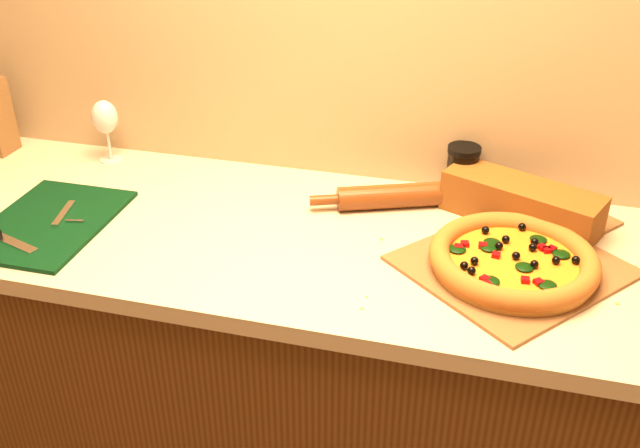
% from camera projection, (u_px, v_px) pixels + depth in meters
% --- Properties ---
extents(cabinet, '(2.80, 0.65, 0.86)m').
position_uv_depth(cabinet, '(331.00, 391.00, 1.86)').
color(cabinet, '#48280F').
rests_on(cabinet, ground).
extents(countertop, '(2.84, 0.68, 0.04)m').
position_uv_depth(countertop, '(332.00, 244.00, 1.63)').
color(countertop, '#C1B497').
rests_on(countertop, cabinet).
extents(pizza_peel, '(0.55, 0.57, 0.01)m').
position_uv_depth(pizza_peel, '(517.00, 263.00, 1.52)').
color(pizza_peel, brown).
rests_on(pizza_peel, countertop).
extents(pizza, '(0.35, 0.35, 0.05)m').
position_uv_depth(pizza, '(513.00, 260.00, 1.48)').
color(pizza, '#C58331').
rests_on(pizza, pizza_peel).
extents(cutting_board, '(0.29, 0.38, 0.03)m').
position_uv_depth(cutting_board, '(47.00, 223.00, 1.67)').
color(cutting_board, black).
rests_on(cutting_board, countertop).
extents(rolling_pin, '(0.41, 0.18, 0.06)m').
position_uv_depth(rolling_pin, '(398.00, 196.00, 1.74)').
color(rolling_pin, '#5A240F').
rests_on(rolling_pin, countertop).
extents(bread_bag, '(0.38, 0.25, 0.10)m').
position_uv_depth(bread_bag, '(521.00, 203.00, 1.66)').
color(bread_bag, brown).
rests_on(bread_bag, countertop).
extents(wine_glass, '(0.07, 0.07, 0.17)m').
position_uv_depth(wine_glass, '(105.00, 119.00, 1.92)').
color(wine_glass, silver).
rests_on(wine_glass, countertop).
extents(dark_jar, '(0.08, 0.08, 0.13)m').
position_uv_depth(dark_jar, '(462.00, 171.00, 1.77)').
color(dark_jar, black).
rests_on(dark_jar, countertop).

